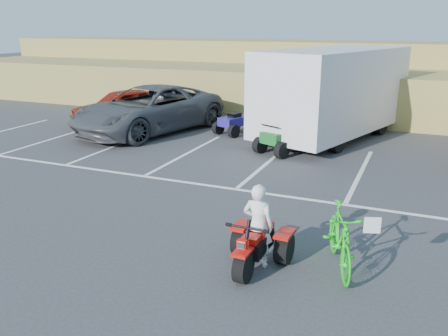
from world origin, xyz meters
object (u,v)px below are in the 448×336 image
at_px(red_trike_atv, 254,268).
at_px(rider, 258,225).
at_px(grey_pickup, 149,109).
at_px(cargo_trailer, 333,91).
at_px(quad_atv_blue, 234,134).
at_px(green_dirt_bike, 340,238).
at_px(quad_atv_green, 281,153).
at_px(red_car, 123,106).

xyz_separation_m(red_trike_atv, rider, (0.00, 0.15, 0.73)).
bearing_deg(red_trike_atv, grey_pickup, 132.16).
bearing_deg(cargo_trailer, quad_atv_blue, -149.33).
height_order(green_dirt_bike, cargo_trailer, cargo_trailer).
distance_m(red_trike_atv, quad_atv_green, 7.61).
distance_m(green_dirt_bike, cargo_trailer, 9.85).
distance_m(quad_atv_blue, quad_atv_green, 3.08).
bearing_deg(red_trike_atv, cargo_trailer, 95.17).
relative_size(green_dirt_bike, quad_atv_blue, 1.36).
bearing_deg(quad_atv_green, grey_pickup, -166.40).
height_order(rider, quad_atv_green, rider).
bearing_deg(red_trike_atv, quad_atv_blue, 115.18).
xyz_separation_m(rider, cargo_trailer, (-0.66, 10.00, 0.98)).
bearing_deg(quad_atv_blue, red_car, -157.74).
height_order(red_trike_atv, cargo_trailer, cargo_trailer).
relative_size(grey_pickup, red_car, 1.48).
height_order(red_trike_atv, rider, rider).
relative_size(rider, quad_atv_green, 0.97).
bearing_deg(quad_atv_green, green_dirt_bike, -42.03).
distance_m(green_dirt_bike, quad_atv_blue, 10.34).
distance_m(rider, red_car, 12.97).
height_order(rider, cargo_trailer, cargo_trailer).
relative_size(green_dirt_bike, quad_atv_green, 1.22).
relative_size(red_car, quad_atv_green, 2.80).
relative_size(rider, quad_atv_blue, 1.08).
bearing_deg(cargo_trailer, red_car, -157.15).
xyz_separation_m(green_dirt_bike, red_car, (-10.41, 8.82, 0.17)).
bearing_deg(grey_pickup, quad_atv_blue, 31.04).
xyz_separation_m(quad_atv_blue, quad_atv_green, (2.39, -1.94, 0.00)).
bearing_deg(red_trike_atv, quad_atv_green, 104.51).
distance_m(rider, quad_atv_blue, 10.11).
bearing_deg(quad_atv_green, rider, -52.58).
bearing_deg(grey_pickup, green_dirt_bike, -27.78).
relative_size(green_dirt_bike, red_car, 0.44).
xyz_separation_m(grey_pickup, red_car, (-1.84, 0.95, -0.15)).
bearing_deg(rider, cargo_trailer, -84.76).
bearing_deg(rider, grey_pickup, -47.32).
bearing_deg(cargo_trailer, rider, -68.54).
distance_m(red_trike_atv, red_car, 13.09).
xyz_separation_m(grey_pickup, quad_atv_green, (5.54, -1.02, -0.87)).
height_order(red_car, quad_atv_blue, red_car).
height_order(cargo_trailer, quad_atv_green, cargo_trailer).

